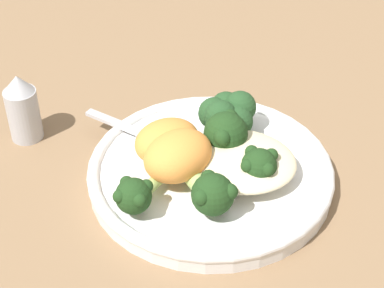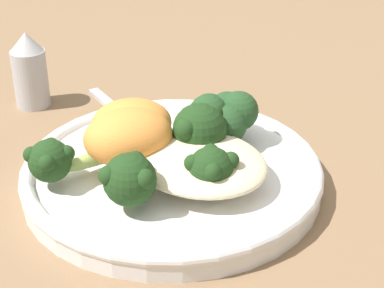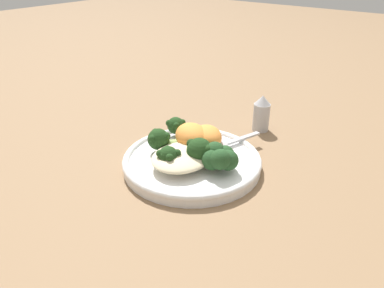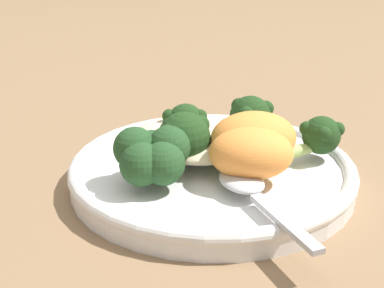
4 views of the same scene
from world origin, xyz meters
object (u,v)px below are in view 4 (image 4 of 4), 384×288
(broccoli_stalk_2, at_px, (194,128))
(kale_tuft, at_px, (152,155))
(broccoli_stalk_0, at_px, (309,140))
(quinoa_mound, at_px, (190,139))
(broccoli_stalk_1, at_px, (250,124))
(plate, at_px, (216,169))
(sweet_potato_chunk_0, at_px, (254,138))
(sweet_potato_chunk_1, at_px, (249,154))
(spoon, at_px, (249,187))
(broccoli_stalk_3, at_px, (189,140))

(broccoli_stalk_2, bearing_deg, kale_tuft, 117.53)
(broccoli_stalk_0, height_order, broccoli_stalk_2, same)
(quinoa_mound, distance_m, broccoli_stalk_1, 0.06)
(broccoli_stalk_0, bearing_deg, plate, 157.44)
(broccoli_stalk_1, xyz_separation_m, sweet_potato_chunk_0, (0.03, -0.03, 0.00))
(quinoa_mound, height_order, sweet_potato_chunk_1, sweet_potato_chunk_1)
(broccoli_stalk_1, bearing_deg, broccoli_stalk_2, 105.73)
(plate, xyz_separation_m, broccoli_stalk_0, (0.05, 0.06, 0.02))
(sweet_potato_chunk_0, xyz_separation_m, kale_tuft, (-0.03, -0.08, -0.00))
(broccoli_stalk_1, xyz_separation_m, spoon, (0.07, -0.07, -0.01))
(plate, height_order, quinoa_mound, quinoa_mound)
(quinoa_mound, relative_size, broccoli_stalk_2, 0.93)
(broccoli_stalk_1, distance_m, kale_tuft, 0.11)
(broccoli_stalk_0, bearing_deg, quinoa_mound, 147.46)
(quinoa_mound, distance_m, broccoli_stalk_0, 0.10)
(broccoli_stalk_1, xyz_separation_m, broccoli_stalk_3, (0.00, -0.07, 0.00))
(quinoa_mound, xyz_separation_m, sweet_potato_chunk_0, (0.05, 0.02, 0.01))
(broccoli_stalk_0, relative_size, sweet_potato_chunk_0, 1.60)
(broccoli_stalk_2, bearing_deg, sweet_potato_chunk_1, 174.15)
(plate, height_order, spoon, spoon)
(broccoli_stalk_3, bearing_deg, broccoli_stalk_1, -123.61)
(broccoli_stalk_0, xyz_separation_m, kale_tuft, (-0.05, -0.12, 0.00))
(plate, relative_size, sweet_potato_chunk_1, 3.67)
(broccoli_stalk_2, bearing_deg, spoon, 164.89)
(plate, distance_m, broccoli_stalk_0, 0.08)
(kale_tuft, bearing_deg, broccoli_stalk_1, 92.35)
(sweet_potato_chunk_1, relative_size, kale_tuft, 1.10)
(quinoa_mound, relative_size, broccoli_stalk_1, 1.23)
(sweet_potato_chunk_1, bearing_deg, plate, 172.05)
(sweet_potato_chunk_0, bearing_deg, quinoa_mound, -157.13)
(broccoli_stalk_1, height_order, sweet_potato_chunk_0, sweet_potato_chunk_0)
(broccoli_stalk_3, height_order, sweet_potato_chunk_1, broccoli_stalk_3)
(spoon, bearing_deg, broccoli_stalk_2, 179.72)
(broccoli_stalk_1, xyz_separation_m, kale_tuft, (0.00, -0.11, 0.00))
(sweet_potato_chunk_0, distance_m, spoon, 0.06)
(broccoli_stalk_1, distance_m, broccoli_stalk_3, 0.07)
(broccoli_stalk_3, bearing_deg, quinoa_mound, -76.03)
(broccoli_stalk_3, bearing_deg, sweet_potato_chunk_1, 164.79)
(plate, height_order, broccoli_stalk_0, broccoli_stalk_0)
(sweet_potato_chunk_0, bearing_deg, broccoli_stalk_2, -170.77)
(quinoa_mound, bearing_deg, broccoli_stalk_3, -41.42)
(quinoa_mound, xyz_separation_m, broccoli_stalk_3, (0.02, -0.02, 0.01))
(broccoli_stalk_3, distance_m, spoon, 0.07)
(spoon, bearing_deg, plate, 175.42)
(broccoli_stalk_3, bearing_deg, kale_tuft, 60.15)
(quinoa_mound, relative_size, sweet_potato_chunk_1, 1.70)
(quinoa_mound, xyz_separation_m, broccoli_stalk_1, (0.02, 0.05, 0.01))
(broccoli_stalk_2, bearing_deg, broccoli_stalk_0, -143.21)
(broccoli_stalk_2, height_order, broccoli_stalk_3, broccoli_stalk_3)
(broccoli_stalk_1, relative_size, sweet_potato_chunk_0, 1.28)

